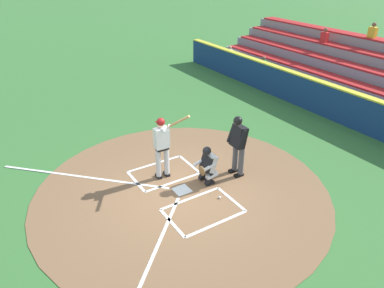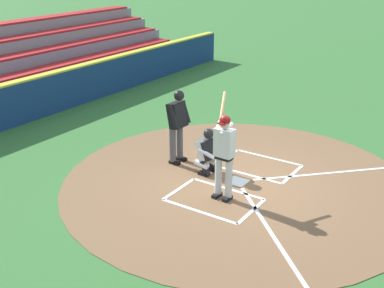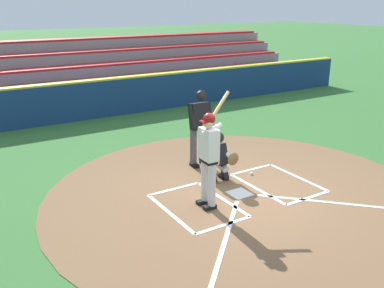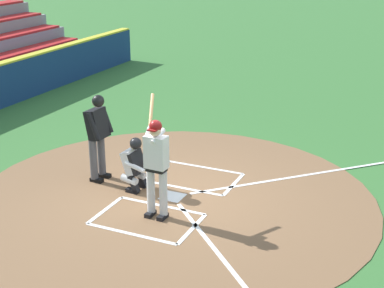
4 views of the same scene
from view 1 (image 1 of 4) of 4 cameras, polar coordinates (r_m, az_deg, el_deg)
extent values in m
plane|color=#387033|center=(10.02, -1.60, -7.32)|extent=(120.00, 120.00, 0.00)
cylinder|color=brown|center=(10.02, -1.60, -7.29)|extent=(8.00, 8.00, 0.01)
cube|color=white|center=(10.02, -1.61, -7.25)|extent=(0.44, 0.44, 0.01)
cube|color=white|center=(9.74, 6.22, -8.61)|extent=(1.20, 0.08, 0.01)
cube|color=white|center=(8.94, -3.16, -12.31)|extent=(1.20, 0.08, 0.01)
cube|color=white|center=(9.70, -0.23, -8.55)|extent=(0.08, 1.80, 0.01)
cube|color=white|center=(8.93, 3.94, -12.42)|extent=(0.08, 1.80, 0.01)
cube|color=white|center=(11.16, -0.38, -3.20)|extent=(1.20, 0.08, 0.01)
cube|color=white|center=(10.47, -8.83, -5.87)|extent=(1.20, 0.08, 0.01)
cube|color=white|center=(10.34, -2.89, -6.03)|extent=(0.08, 1.80, 0.01)
cube|color=white|center=(11.24, -5.91, -3.10)|extent=(0.08, 1.80, 0.01)
cube|color=white|center=(11.03, -16.79, -4.96)|extent=(3.73, 3.73, 0.01)
cube|color=white|center=(7.88, -7.27, -19.43)|extent=(3.73, 3.73, 0.01)
cylinder|color=silver|center=(10.30, -5.32, -3.07)|extent=(0.15, 0.15, 0.84)
cube|color=black|center=(10.57, -5.30, -5.09)|extent=(0.26, 0.13, 0.09)
cylinder|color=silver|center=(10.39, -4.02, -2.71)|extent=(0.15, 0.15, 0.84)
cube|color=black|center=(10.66, -4.03, -4.72)|extent=(0.26, 0.13, 0.09)
cube|color=black|center=(10.11, -4.77, -0.60)|extent=(0.23, 0.35, 0.10)
cube|color=white|center=(9.97, -4.84, 0.96)|extent=(0.26, 0.41, 0.60)
sphere|color=beige|center=(9.81, -4.98, 3.14)|extent=(0.21, 0.21, 0.21)
sphere|color=maroon|center=(9.76, -4.95, 3.47)|extent=(0.23, 0.23, 0.23)
cube|color=maroon|center=(9.87, -5.21, 3.52)|extent=(0.12, 0.17, 0.02)
cylinder|color=white|center=(9.80, -4.85, 2.29)|extent=(0.43, 0.11, 0.21)
cylinder|color=white|center=(9.88, -3.75, 2.55)|extent=(0.27, 0.10, 0.29)
cylinder|color=#AD7F4C|center=(9.51, -2.13, 3.55)|extent=(0.69, 0.34, 0.53)
cylinder|color=#AD7F4C|center=(9.81, -3.71, 2.74)|extent=(0.10, 0.10, 0.08)
cube|color=black|center=(10.25, 2.83, -6.16)|extent=(0.13, 0.26, 0.09)
cube|color=black|center=(10.14, 2.66, -5.51)|extent=(0.13, 0.25, 0.37)
cylinder|color=silver|center=(10.15, 3.14, -4.97)|extent=(0.16, 0.36, 0.21)
cube|color=black|center=(10.47, 1.86, -5.32)|extent=(0.13, 0.26, 0.09)
cube|color=black|center=(10.37, 1.69, -4.67)|extent=(0.13, 0.25, 0.37)
cylinder|color=silver|center=(10.37, 2.16, -4.15)|extent=(0.16, 0.36, 0.21)
cube|color=silver|center=(10.08, 2.74, -2.91)|extent=(0.41, 0.37, 0.52)
cube|color=black|center=(10.03, 2.21, -3.07)|extent=(0.42, 0.23, 0.46)
sphere|color=tan|center=(9.87, 2.45, -1.17)|extent=(0.21, 0.21, 0.21)
sphere|color=black|center=(9.85, 2.35, -1.10)|extent=(0.24, 0.24, 0.24)
cylinder|color=silver|center=(9.87, 2.54, -3.78)|extent=(0.10, 0.45, 0.20)
cylinder|color=silver|center=(10.16, 1.31, -2.76)|extent=(0.10, 0.45, 0.20)
ellipsoid|color=brown|center=(9.79, 1.56, -4.25)|extent=(0.28, 0.11, 0.28)
cylinder|color=#4C4C51|center=(10.44, 7.74, -2.68)|extent=(0.16, 0.16, 0.86)
cube|color=black|center=(10.66, 7.37, -4.90)|extent=(0.14, 0.28, 0.09)
cylinder|color=#4C4C51|center=(10.63, 6.84, -2.02)|extent=(0.16, 0.16, 0.86)
cube|color=black|center=(10.85, 6.49, -4.21)|extent=(0.14, 0.28, 0.09)
cube|color=black|center=(10.17, 7.35, 1.20)|extent=(0.45, 0.38, 0.66)
sphere|color=beige|center=(9.94, 7.33, 3.57)|extent=(0.22, 0.22, 0.22)
sphere|color=black|center=(9.92, 7.24, 3.65)|extent=(0.25, 0.25, 0.25)
cylinder|color=black|center=(9.94, 7.81, 0.71)|extent=(0.11, 0.29, 0.56)
cylinder|color=black|center=(10.28, 6.21, 1.77)|extent=(0.11, 0.29, 0.56)
sphere|color=white|center=(9.72, 4.39, -8.40)|extent=(0.07, 0.07, 0.07)
cube|color=navy|center=(14.55, 24.76, 4.52)|extent=(22.00, 0.36, 1.25)
cube|color=yellow|center=(14.33, 25.28, 6.91)|extent=(22.00, 0.32, 0.06)
cube|color=gray|center=(15.52, 26.65, 3.87)|extent=(20.00, 0.85, 0.45)
cube|color=red|center=(15.42, 26.85, 4.77)|extent=(19.60, 0.72, 0.08)
cube|color=yellow|center=(19.12, 26.56, 15.46)|extent=(0.36, 0.22, 0.46)
sphere|color=brown|center=(19.06, 26.78, 16.45)|extent=(0.20, 0.20, 0.20)
cube|color=red|center=(19.59, 20.16, 15.53)|extent=(0.36, 0.22, 0.46)
sphere|color=brown|center=(19.53, 20.33, 16.50)|extent=(0.20, 0.20, 0.20)
cube|color=#2D844C|center=(18.99, 11.15, 12.10)|extent=(0.36, 0.22, 0.46)
sphere|color=brown|center=(18.90, 11.25, 13.09)|extent=(0.20, 0.20, 0.20)
cube|color=white|center=(21.02, 5.97, 13.99)|extent=(0.36, 0.22, 0.46)
sphere|color=tan|center=(20.94, 6.01, 14.89)|extent=(0.20, 0.20, 0.20)
camera|label=2|loc=(16.07, -36.73, 20.00)|focal=45.80mm
camera|label=3|loc=(12.44, -42.53, 11.50)|focal=39.48mm
camera|label=4|loc=(16.35, -36.30, 20.00)|focal=53.82mm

